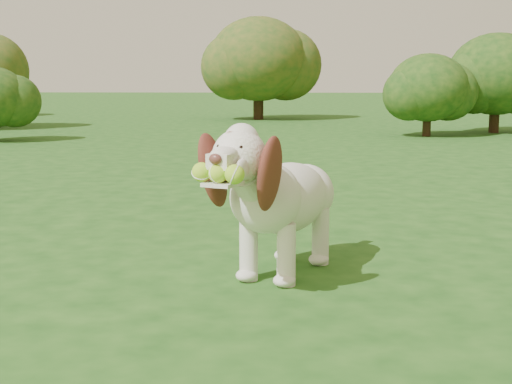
{
  "coord_description": "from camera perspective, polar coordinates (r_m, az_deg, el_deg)",
  "views": [
    {
      "loc": [
        0.08,
        -3.81,
        0.97
      ],
      "look_at": [
        -0.08,
        -0.65,
        0.45
      ],
      "focal_mm": 50.0,
      "sensor_mm": 36.0,
      "label": 1
    }
  ],
  "objects": [
    {
      "name": "ground",
      "position": [
        3.93,
        1.6,
        -5.02
      ],
      "size": [
        80.0,
        80.0,
        0.0
      ],
      "primitive_type": "plane",
      "color": "#194614",
      "rests_on": "ground"
    },
    {
      "name": "dog",
      "position": [
        3.43,
        1.79,
        -0.13
      ],
      "size": [
        0.72,
        1.14,
        0.77
      ],
      "rotation": [
        0.0,
        0.0,
        -0.41
      ],
      "color": "silver",
      "rests_on": "ground"
    },
    {
      "name": "shrub_i",
      "position": [
        16.3,
        0.2,
        10.58
      ],
      "size": [
        2.22,
        2.22,
        2.3
      ],
      "color": "#382314",
      "rests_on": "ground"
    },
    {
      "name": "shrub_d",
      "position": [
        13.08,
        18.69,
        8.92
      ],
      "size": [
        1.65,
        1.65,
        1.71
      ],
      "color": "#382314",
      "rests_on": "ground"
    },
    {
      "name": "shrub_c",
      "position": [
        11.98,
        13.61,
        8.11
      ],
      "size": [
        1.29,
        1.29,
        1.34
      ],
      "color": "#382314",
      "rests_on": "ground"
    }
  ]
}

